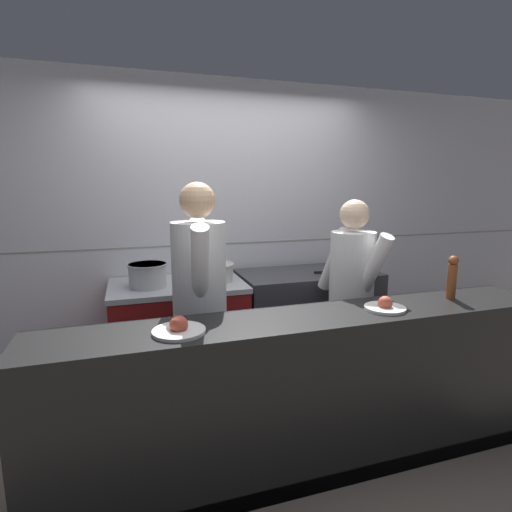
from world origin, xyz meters
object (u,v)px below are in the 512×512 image
at_px(pepper_mill, 452,276).
at_px(plated_dish_main, 179,329).
at_px(chefs_knife, 332,272).
at_px(plated_dish_appetiser, 385,306).
at_px(chef_sous, 351,295).
at_px(chef_head_cook, 200,300).
at_px(oven_range, 179,336).
at_px(sauce_pot, 213,272).
at_px(stock_pot, 148,275).

bearing_deg(pepper_mill, plated_dish_main, -177.32).
xyz_separation_m(chefs_knife, pepper_mill, (0.29, -1.05, 0.18)).
height_order(plated_dish_appetiser, chef_sous, chef_sous).
distance_m(pepper_mill, chef_sous, 0.69).
bearing_deg(chef_sous, chef_head_cook, 165.66).
bearing_deg(oven_range, chef_head_cook, -84.47).
relative_size(sauce_pot, plated_dish_appetiser, 1.46).
xyz_separation_m(stock_pot, pepper_mill, (1.86, -1.11, 0.10)).
distance_m(oven_range, chef_sous, 1.43).
bearing_deg(stock_pot, plated_dish_main, -85.62).
bearing_deg(chef_head_cook, plated_dish_main, -102.37).
distance_m(plated_dish_main, pepper_mill, 1.77).
relative_size(oven_range, plated_dish_main, 3.98).
bearing_deg(plated_dish_appetiser, plated_dish_main, -179.66).
xyz_separation_m(chefs_knife, chef_sous, (-0.15, -0.57, -0.04)).
height_order(chef_head_cook, chef_sous, chef_head_cook).
relative_size(oven_range, plated_dish_appetiser, 4.42).
relative_size(chefs_knife, chef_sous, 0.25).
bearing_deg(plated_dish_main, plated_dish_appetiser, 0.34).
bearing_deg(chef_head_cook, pepper_mill, -9.44).
bearing_deg(plated_dish_main, sauce_pot, 70.98).
xyz_separation_m(stock_pot, plated_dish_main, (0.09, -1.19, -0.02)).
height_order(oven_range, plated_dish_appetiser, plated_dish_appetiser).
height_order(oven_range, chef_sous, chef_sous).
bearing_deg(stock_pot, plated_dish_appetiser, -42.30).
height_order(stock_pot, chefs_knife, stock_pot).
bearing_deg(pepper_mill, chef_sous, 132.61).
distance_m(stock_pot, chef_sous, 1.55).
height_order(plated_dish_appetiser, chef_head_cook, chef_head_cook).
bearing_deg(chefs_knife, stock_pot, 177.85).
bearing_deg(chefs_knife, plated_dish_appetiser, -103.04).
bearing_deg(stock_pot, chef_sous, -23.95).
height_order(chefs_knife, chef_head_cook, chef_head_cook).
height_order(stock_pot, plated_dish_main, stock_pot).
xyz_separation_m(oven_range, sauce_pot, (0.29, -0.01, 0.53)).
bearing_deg(sauce_pot, chefs_knife, -5.44).
distance_m(sauce_pot, chef_head_cook, 0.71).
relative_size(chefs_knife, plated_dish_appetiser, 1.64).
bearing_deg(plated_dish_main, stock_pot, 94.38).
bearing_deg(sauce_pot, pepper_mill, -40.66).
height_order(sauce_pot, pepper_mill, pepper_mill).
distance_m(stock_pot, plated_dish_appetiser, 1.76).
distance_m(plated_dish_appetiser, chef_head_cook, 1.15).
xyz_separation_m(plated_dish_main, chef_sous, (1.32, 0.57, -0.10)).
bearing_deg(oven_range, chefs_knife, -4.72).
height_order(chefs_knife, pepper_mill, pepper_mill).
bearing_deg(plated_dish_appetiser, oven_range, 131.01).
xyz_separation_m(sauce_pot, pepper_mill, (1.34, -1.15, 0.12)).
relative_size(oven_range, stock_pot, 3.51).
bearing_deg(chef_sous, stock_pot, 141.41).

